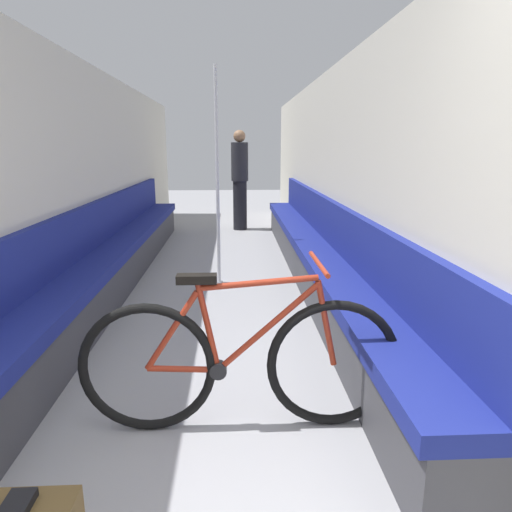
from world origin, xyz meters
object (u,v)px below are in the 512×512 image
Objects in this scene: bench_seat_row_left at (114,258)px; bench_seat_row_right at (315,256)px; grab_pole_near at (217,182)px; bicycle at (241,362)px; passenger_standing at (240,179)px.

bench_seat_row_right is at bearing 0.00° from bench_seat_row_left.
bench_seat_row_right is at bearing -6.52° from grab_pole_near.
bench_seat_row_right is 2.71m from bicycle.
bench_seat_row_left is 4.01× the size of bicycle.
grab_pole_near is at bearing -52.60° from passenger_standing.
bench_seat_row_left is at bearing -173.80° from grab_pole_near.
grab_pole_near is 1.30× the size of passenger_standing.
bicycle is at bearing -108.28° from bench_seat_row_right.
grab_pole_near reaches higher than bicycle.
grab_pole_near is at bearing 173.48° from bench_seat_row_right.
bench_seat_row_right is 3.58m from passenger_standing.
bicycle is at bearing -63.19° from bench_seat_row_left.
passenger_standing reaches higher than bench_seat_row_right.
grab_pole_near reaches higher than passenger_standing.
grab_pole_near is 3.34m from passenger_standing.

